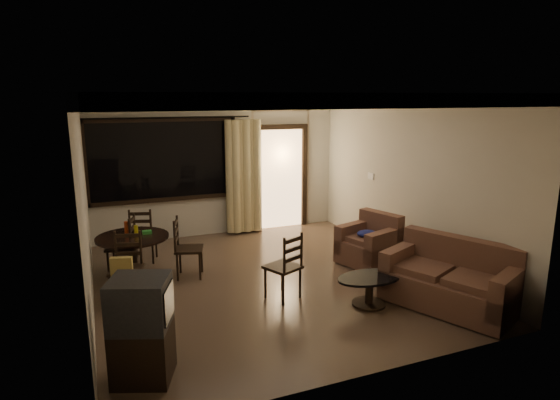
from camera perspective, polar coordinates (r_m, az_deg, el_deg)
name	(u,v)px	position (r m, az deg, el deg)	size (l,w,h in m)	color
ground	(267,280)	(7.33, -1.55, -9.68)	(5.50, 5.50, 0.00)	#7F6651
room_shell	(263,148)	(8.70, -2.07, 6.33)	(5.50, 6.70, 5.50)	beige
dining_table	(133,245)	(7.55, -17.47, -5.25)	(1.09, 1.09, 0.90)	black
dining_chair_west	(123,257)	(7.85, -18.62, -6.62)	(0.52, 0.52, 0.95)	black
dining_chair_east	(189,259)	(7.49, -11.05, -7.11)	(0.52, 0.52, 0.95)	black
dining_chair_south	(127,280)	(6.84, -18.15, -9.24)	(0.52, 0.56, 0.95)	black
dining_chair_north	(144,245)	(8.36, -16.24, -5.30)	(0.52, 0.52, 0.95)	black
tv_cabinet	(142,329)	(4.96, -16.50, -14.85)	(0.69, 0.66, 1.06)	black
sofa	(451,281)	(6.74, 20.14, -9.28)	(1.48, 1.87, 0.88)	#482421
armchair	(370,244)	(8.05, 10.95, -5.25)	(1.03, 1.03, 0.83)	#482421
coffee_table	(369,286)	(6.51, 10.84, -10.26)	(0.93, 0.56, 0.41)	black
side_chair	(283,279)	(6.60, 0.42, -9.58)	(0.56, 0.56, 0.96)	black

